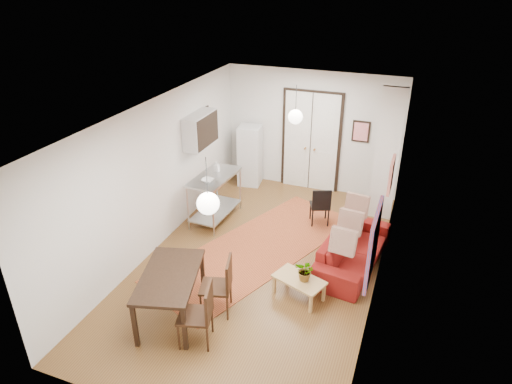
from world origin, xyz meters
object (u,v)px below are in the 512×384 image
(coffee_table, at_px, (299,281))
(dining_chair_near, at_px, (218,278))
(fridge, at_px, (250,156))
(dining_table, at_px, (170,279))
(dining_chair_far, at_px, (198,306))
(sofa, at_px, (353,250))
(kitchen_counter, at_px, (215,191))
(black_side_chair, at_px, (321,201))

(coffee_table, bearing_deg, dining_chair_near, -148.41)
(coffee_table, height_order, fridge, fridge)
(fridge, xyz_separation_m, dining_table, (0.65, -5.01, -0.04))
(fridge, relative_size, dining_table, 0.93)
(dining_chair_far, bearing_deg, sofa, 129.95)
(coffee_table, height_order, dining_chair_far, dining_chair_far)
(kitchen_counter, bearing_deg, sofa, -8.70)
(kitchen_counter, height_order, black_side_chair, kitchen_counter)
(dining_table, xyz_separation_m, dining_chair_far, (0.60, -0.25, -0.14))
(sofa, distance_m, dining_table, 3.44)
(dining_table, relative_size, black_side_chair, 1.87)
(sofa, distance_m, coffee_table, 1.43)
(kitchen_counter, height_order, dining_table, kitchen_counter)
(fridge, xyz_separation_m, dining_chair_far, (1.25, -5.26, -0.18))
(sofa, distance_m, dining_chair_far, 3.23)
(sofa, relative_size, dining_chair_far, 2.19)
(dining_chair_far, relative_size, black_side_chair, 1.15)
(fridge, height_order, dining_chair_far, fridge)
(coffee_table, xyz_separation_m, kitchen_counter, (-2.43, 1.90, 0.37))
(dining_chair_near, bearing_deg, black_side_chair, 149.43)
(coffee_table, distance_m, dining_table, 2.12)
(kitchen_counter, bearing_deg, dining_table, -74.40)
(sofa, distance_m, kitchen_counter, 3.19)
(sofa, height_order, dining_chair_near, dining_chair_near)
(dining_chair_near, bearing_deg, sofa, 121.48)
(kitchen_counter, bearing_deg, dining_chair_near, -60.74)
(sofa, bearing_deg, dining_chair_far, 153.77)
(sofa, xyz_separation_m, kitchen_counter, (-3.10, 0.63, 0.37))
(sofa, bearing_deg, dining_chair_near, 145.30)
(kitchen_counter, distance_m, dining_table, 3.13)
(coffee_table, xyz_separation_m, dining_table, (-1.74, -1.15, 0.39))
(kitchen_counter, xyz_separation_m, black_side_chair, (2.16, 0.71, -0.19))
(coffee_table, bearing_deg, kitchen_counter, 142.03)
(fridge, height_order, dining_chair_near, fridge)
(sofa, bearing_deg, coffee_table, 159.99)
(coffee_table, xyz_separation_m, dining_chair_near, (-1.14, -0.70, 0.25))
(dining_table, bearing_deg, black_side_chair, 68.62)
(dining_table, relative_size, dining_chair_near, 1.63)
(coffee_table, relative_size, dining_chair_near, 0.96)
(dining_table, bearing_deg, sofa, 45.02)
(dining_table, xyz_separation_m, dining_chair_near, (0.60, 0.45, -0.14))
(sofa, relative_size, fridge, 1.44)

